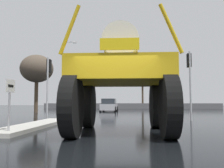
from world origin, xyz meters
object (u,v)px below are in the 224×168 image
lane_arrow_sign (10,95)px  traffic_signal_near_left (49,74)px  bare_tree_left (37,69)px  traffic_signal_near_right (189,70)px  sedan_ahead (109,105)px  streetlight_far_left (64,72)px  bare_tree_far_center (142,76)px  oversize_sprayer (121,79)px

lane_arrow_sign → traffic_signal_near_left: 7.51m
bare_tree_left → traffic_signal_near_right: bearing=-36.6°
sedan_ahead → bare_tree_left: bare_tree_left is taller
traffic_signal_near_left → streetlight_far_left: streetlight_far_left is taller
lane_arrow_sign → traffic_signal_near_right: size_ratio=0.41×
traffic_signal_near_right → streetlight_far_left: bearing=127.6°
sedan_ahead → bare_tree_far_center: 14.58m
lane_arrow_sign → streetlight_far_left: (-4.95, 23.53, 3.74)m
oversize_sprayer → traffic_signal_near_left: oversize_sprayer is taller
lane_arrow_sign → traffic_signal_near_right: traffic_signal_near_right is taller
traffic_signal_near_right → bare_tree_far_center: (-1.90, 27.04, 2.57)m
traffic_signal_near_right → bare_tree_left: 17.33m
sedan_ahead → streetlight_far_left: 7.92m
lane_arrow_sign → oversize_sprayer: size_ratio=0.32×
traffic_signal_near_left → traffic_signal_near_right: traffic_signal_near_right is taller
sedan_ahead → bare_tree_far_center: (4.45, 12.99, 4.91)m
oversize_sprayer → traffic_signal_near_left: (-4.98, 6.05, 0.89)m
bare_tree_far_center → bare_tree_left: bearing=-125.5°
oversize_sprayer → streetlight_far_left: bearing=19.6°
lane_arrow_sign → oversize_sprayer: 3.98m
traffic_signal_near_right → bare_tree_far_center: size_ratio=0.61×
traffic_signal_near_right → bare_tree_left: (-13.85, 10.30, 1.62)m
oversize_sprayer → bare_tree_left: bare_tree_left is taller
lane_arrow_sign → traffic_signal_near_right: 10.64m
traffic_signal_near_left → traffic_signal_near_right: (8.85, -0.00, 0.16)m
lane_arrow_sign → traffic_signal_near_left: size_ratio=0.44×
streetlight_far_left → bare_tree_left: streetlight_far_left is taller
streetlight_far_left → bare_tree_left: 6.15m
lane_arrow_sign → traffic_signal_near_left: bearing=99.7°
traffic_signal_near_left → bare_tree_left: (-4.99, 10.30, 1.78)m
lane_arrow_sign → sedan_ahead: 21.34m
traffic_signal_near_left → bare_tree_far_center: size_ratio=0.58×
oversize_sprayer → sedan_ahead: oversize_sprayer is taller
sedan_ahead → traffic_signal_near_left: size_ratio=1.04×
lane_arrow_sign → streetlight_far_left: bearing=101.9°
bare_tree_left → bare_tree_far_center: (11.95, 16.74, 0.95)m
sedan_ahead → traffic_signal_near_left: traffic_signal_near_left is taller
oversize_sprayer → traffic_signal_near_left: bearing=37.8°
bare_tree_left → oversize_sprayer: bearing=-58.6°
traffic_signal_near_left → streetlight_far_left: bearing=102.8°
traffic_signal_near_left → bare_tree_far_center: bearing=75.6°
traffic_signal_near_left → lane_arrow_sign: bearing=-80.3°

